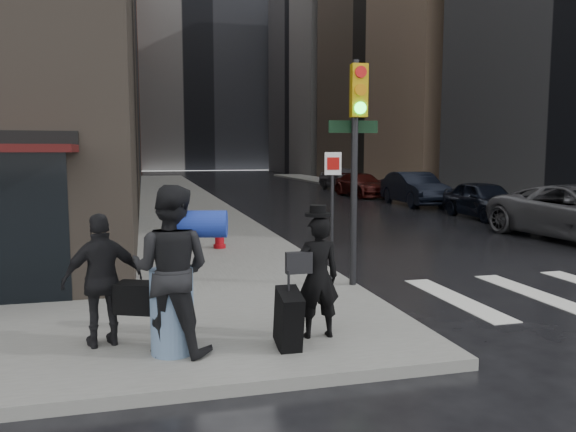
{
  "coord_description": "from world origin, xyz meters",
  "views": [
    {
      "loc": [
        -1.81,
        -7.66,
        2.6
      ],
      "look_at": [
        1.02,
        3.29,
        1.3
      ],
      "focal_mm": 35.0,
      "sensor_mm": 36.0,
      "label": 1
    }
  ],
  "objects_px": {
    "man_overcoat": "(312,283)",
    "parked_car_4": "(343,178)",
    "man_greycoat": "(103,280)",
    "parked_car_3": "(362,185)",
    "parked_car_1": "(484,200)",
    "parked_car_2": "(415,189)",
    "fire_hydrant": "(219,236)",
    "man_jeans": "(171,270)",
    "traffic_light": "(354,142)"
  },
  "relations": [
    {
      "from": "man_overcoat",
      "to": "parked_car_4",
      "type": "distance_m",
      "value": 31.3
    },
    {
      "from": "man_greycoat",
      "to": "parked_car_3",
      "type": "relative_size",
      "value": 0.36
    },
    {
      "from": "parked_car_1",
      "to": "parked_car_2",
      "type": "height_order",
      "value": "parked_car_2"
    },
    {
      "from": "man_overcoat",
      "to": "fire_hydrant",
      "type": "relative_size",
      "value": 2.52
    },
    {
      "from": "parked_car_4",
      "to": "man_overcoat",
      "type": "bearing_deg",
      "value": -115.62
    },
    {
      "from": "parked_car_4",
      "to": "parked_car_3",
      "type": "bearing_deg",
      "value": -103.53
    },
    {
      "from": "man_jeans",
      "to": "traffic_light",
      "type": "bearing_deg",
      "value": -118.35
    },
    {
      "from": "fire_hydrant",
      "to": "traffic_light",
      "type": "bearing_deg",
      "value": -68.75
    },
    {
      "from": "man_greycoat",
      "to": "parked_car_4",
      "type": "bearing_deg",
      "value": -130.62
    },
    {
      "from": "parked_car_4",
      "to": "fire_hydrant",
      "type": "bearing_deg",
      "value": -122.16
    },
    {
      "from": "parked_car_2",
      "to": "parked_car_3",
      "type": "distance_m",
      "value": 5.65
    },
    {
      "from": "man_overcoat",
      "to": "man_jeans",
      "type": "xyz_separation_m",
      "value": [
        -1.79,
        -0.05,
        0.29
      ]
    },
    {
      "from": "traffic_light",
      "to": "parked_car_3",
      "type": "xyz_separation_m",
      "value": [
        8.64,
        21.01,
        -2.1
      ]
    },
    {
      "from": "parked_car_1",
      "to": "parked_car_3",
      "type": "relative_size",
      "value": 0.93
    },
    {
      "from": "traffic_light",
      "to": "parked_car_1",
      "type": "distance_m",
      "value": 13.58
    },
    {
      "from": "man_overcoat",
      "to": "parked_car_4",
      "type": "relative_size",
      "value": 0.38
    },
    {
      "from": "fire_hydrant",
      "to": "parked_car_4",
      "type": "bearing_deg",
      "value": 62.73
    },
    {
      "from": "traffic_light",
      "to": "man_overcoat",
      "type": "bearing_deg",
      "value": -115.88
    },
    {
      "from": "man_jeans",
      "to": "parked_car_4",
      "type": "bearing_deg",
      "value": -90.56
    },
    {
      "from": "fire_hydrant",
      "to": "parked_car_4",
      "type": "height_order",
      "value": "parked_car_4"
    },
    {
      "from": "parked_car_2",
      "to": "fire_hydrant",
      "type": "bearing_deg",
      "value": -132.96
    },
    {
      "from": "traffic_light",
      "to": "parked_car_2",
      "type": "relative_size",
      "value": 0.83
    },
    {
      "from": "man_overcoat",
      "to": "parked_car_3",
      "type": "distance_m",
      "value": 25.77
    },
    {
      "from": "man_jeans",
      "to": "parked_car_2",
      "type": "xyz_separation_m",
      "value": [
        12.5,
        18.07,
        -0.37
      ]
    },
    {
      "from": "man_jeans",
      "to": "parked_car_4",
      "type": "distance_m",
      "value": 32.02
    },
    {
      "from": "parked_car_4",
      "to": "parked_car_2",
      "type": "bearing_deg",
      "value": -96.79
    },
    {
      "from": "parked_car_3",
      "to": "parked_car_4",
      "type": "distance_m",
      "value": 5.69
    },
    {
      "from": "man_greycoat",
      "to": "parked_car_1",
      "type": "height_order",
      "value": "man_greycoat"
    },
    {
      "from": "fire_hydrant",
      "to": "parked_car_3",
      "type": "distance_m",
      "value": 19.4
    },
    {
      "from": "parked_car_2",
      "to": "man_greycoat",
      "type": "bearing_deg",
      "value": -124.47
    },
    {
      "from": "man_overcoat",
      "to": "man_greycoat",
      "type": "distance_m",
      "value": 2.65
    },
    {
      "from": "parked_car_2",
      "to": "parked_car_3",
      "type": "xyz_separation_m",
      "value": [
        -0.48,
        5.63,
        -0.13
      ]
    },
    {
      "from": "man_overcoat",
      "to": "parked_car_4",
      "type": "xyz_separation_m",
      "value": [
        11.08,
        29.27,
        -0.09
      ]
    },
    {
      "from": "man_overcoat",
      "to": "traffic_light",
      "type": "height_order",
      "value": "traffic_light"
    },
    {
      "from": "traffic_light",
      "to": "parked_car_3",
      "type": "distance_m",
      "value": 22.82
    },
    {
      "from": "parked_car_1",
      "to": "parked_car_3",
      "type": "bearing_deg",
      "value": 96.12
    },
    {
      "from": "parked_car_2",
      "to": "man_jeans",
      "type": "bearing_deg",
      "value": -122.0
    },
    {
      "from": "man_overcoat",
      "to": "parked_car_1",
      "type": "relative_size",
      "value": 0.41
    },
    {
      "from": "parked_car_2",
      "to": "parked_car_4",
      "type": "relative_size",
      "value": 1.04
    },
    {
      "from": "parked_car_2",
      "to": "parked_car_4",
      "type": "distance_m",
      "value": 11.26
    },
    {
      "from": "fire_hydrant",
      "to": "man_jeans",
      "type": "bearing_deg",
      "value": -101.92
    },
    {
      "from": "parked_car_1",
      "to": "parked_car_2",
      "type": "bearing_deg",
      "value": 94.19
    },
    {
      "from": "man_overcoat",
      "to": "man_greycoat",
      "type": "bearing_deg",
      "value": -8.76
    },
    {
      "from": "man_greycoat",
      "to": "fire_hydrant",
      "type": "distance_m",
      "value": 7.3
    },
    {
      "from": "man_greycoat",
      "to": "parked_car_2",
      "type": "height_order",
      "value": "man_greycoat"
    },
    {
      "from": "man_greycoat",
      "to": "man_overcoat",
      "type": "bearing_deg",
      "value": 155.32
    },
    {
      "from": "traffic_light",
      "to": "parked_car_4",
      "type": "relative_size",
      "value": 0.86
    },
    {
      "from": "traffic_light",
      "to": "fire_hydrant",
      "type": "xyz_separation_m",
      "value": [
        -1.82,
        4.68,
        -2.31
      ]
    },
    {
      "from": "man_overcoat",
      "to": "parked_car_4",
      "type": "height_order",
      "value": "man_overcoat"
    },
    {
      "from": "traffic_light",
      "to": "parked_car_1",
      "type": "xyz_separation_m",
      "value": [
        9.23,
        9.76,
        -2.04
      ]
    }
  ]
}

